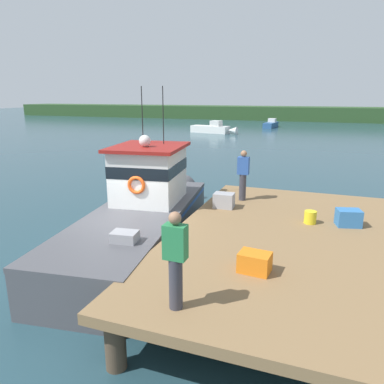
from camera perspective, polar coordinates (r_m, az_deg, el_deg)
ground_plane at (r=11.05m, az=-10.31°, el=-9.52°), size 200.00×200.00×0.00m
dock at (r=9.29m, az=16.11°, el=-7.53°), size 6.00×9.00×1.20m
main_fishing_boat at (r=11.40m, az=-7.58°, el=-3.18°), size 3.56×9.95×4.80m
crate_single_by_cleat at (r=7.29m, az=9.77°, el=-10.78°), size 0.64×0.49×0.39m
crate_stack_mid_dock at (r=11.13m, az=5.01°, el=-1.32°), size 0.61×0.46×0.45m
crate_single_far at (r=10.40m, az=23.26°, el=-3.72°), size 0.69×0.57×0.44m
bait_bucket at (r=10.26m, az=17.99°, el=-3.76°), size 0.32×0.32×0.34m
deckhand_by_the_boat at (r=11.85m, az=7.99°, el=2.76°), size 0.36×0.22×1.63m
deckhand_further_back at (r=5.79m, az=-2.60°, el=-10.38°), size 0.36×0.22×1.63m
moored_boat_far_right at (r=54.18m, az=12.29°, el=10.29°), size 1.69×4.99×1.25m
moored_boat_near_channel at (r=45.15m, az=3.32°, el=9.84°), size 6.00×2.25×1.50m
mooring_buoy_spare_mooring at (r=28.96m, az=-5.22°, el=6.29°), size 0.39×0.39×0.39m
far_shoreline at (r=70.88m, az=16.21°, el=11.70°), size 120.00×8.00×2.40m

